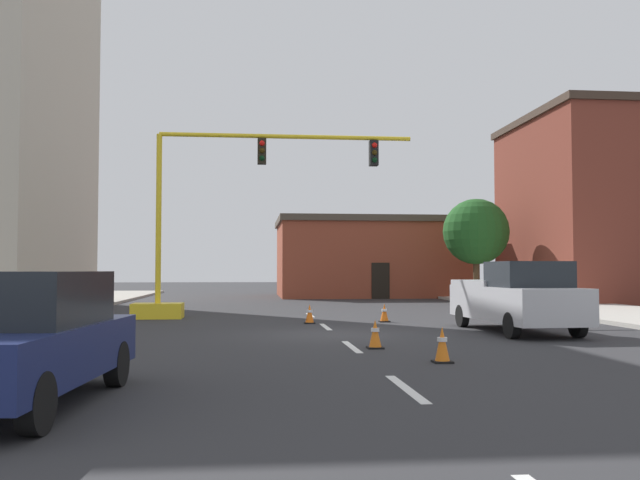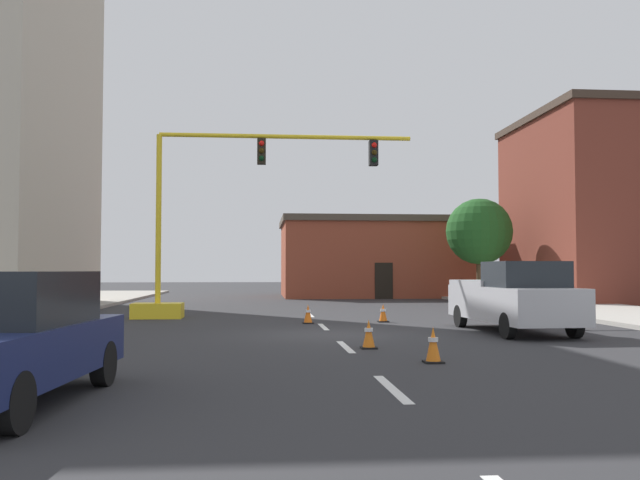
% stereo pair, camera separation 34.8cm
% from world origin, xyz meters
% --- Properties ---
extents(ground_plane, '(160.00, 160.00, 0.00)m').
position_xyz_m(ground_plane, '(0.00, 0.00, 0.00)').
color(ground_plane, '#2D2D30').
extents(sidewalk_right, '(6.00, 56.00, 0.14)m').
position_xyz_m(sidewalk_right, '(12.09, 8.00, 0.07)').
color(sidewalk_right, '#B2ADA3').
rests_on(sidewalk_right, ground_plane).
extents(lane_stripe_seg_1, '(0.16, 2.40, 0.01)m').
position_xyz_m(lane_stripe_seg_1, '(0.00, -8.50, 0.00)').
color(lane_stripe_seg_1, silver).
rests_on(lane_stripe_seg_1, ground_plane).
extents(lane_stripe_seg_2, '(0.16, 2.40, 0.01)m').
position_xyz_m(lane_stripe_seg_2, '(0.00, -3.00, 0.00)').
color(lane_stripe_seg_2, silver).
rests_on(lane_stripe_seg_2, ground_plane).
extents(lane_stripe_seg_3, '(0.16, 2.40, 0.01)m').
position_xyz_m(lane_stripe_seg_3, '(0.00, 2.50, 0.00)').
color(lane_stripe_seg_3, silver).
rests_on(lane_stripe_seg_3, ground_plane).
extents(lane_stripe_seg_4, '(0.16, 2.40, 0.01)m').
position_xyz_m(lane_stripe_seg_4, '(0.00, 8.00, 0.00)').
color(lane_stripe_seg_4, silver).
rests_on(lane_stripe_seg_4, ground_plane).
extents(building_brick_center, '(12.21, 8.92, 5.15)m').
position_xyz_m(building_brick_center, '(5.52, 26.62, 2.59)').
color(building_brick_center, brown).
rests_on(building_brick_center, ground_plane).
extents(traffic_signal_gantry, '(10.28, 1.20, 6.83)m').
position_xyz_m(traffic_signal_gantry, '(-4.29, 6.77, 2.32)').
color(traffic_signal_gantry, yellow).
rests_on(traffic_signal_gantry, ground_plane).
extents(tree_right_far, '(3.65, 3.65, 5.71)m').
position_xyz_m(tree_right_far, '(10.14, 18.20, 3.87)').
color(tree_right_far, '#4C3823').
rests_on(tree_right_far, ground_plane).
extents(pickup_truck_silver, '(2.20, 5.47, 1.99)m').
position_xyz_m(pickup_truck_silver, '(5.17, 0.17, 0.97)').
color(pickup_truck_silver, '#BCBCC1').
rests_on(pickup_truck_silver, ground_plane).
extents(sedan_navy_near_left, '(2.22, 4.64, 1.74)m').
position_xyz_m(sedan_navy_near_left, '(-5.26, -9.32, 0.89)').
color(sedan_navy_near_left, navy).
rests_on(sedan_navy_near_left, ground_plane).
extents(traffic_cone_roadside_a, '(0.36, 0.36, 0.62)m').
position_xyz_m(traffic_cone_roadside_a, '(2.19, 4.24, 0.30)').
color(traffic_cone_roadside_a, black).
rests_on(traffic_cone_roadside_a, ground_plane).
extents(traffic_cone_roadside_b, '(0.36, 0.36, 0.65)m').
position_xyz_m(traffic_cone_roadside_b, '(0.47, -3.39, 0.32)').
color(traffic_cone_roadside_b, black).
rests_on(traffic_cone_roadside_b, ground_plane).
extents(traffic_cone_roadside_c, '(0.36, 0.36, 0.69)m').
position_xyz_m(traffic_cone_roadside_c, '(1.32, -5.82, 0.34)').
color(traffic_cone_roadside_c, black).
rests_on(traffic_cone_roadside_c, ground_plane).
extents(traffic_cone_roadside_d, '(0.36, 0.36, 0.63)m').
position_xyz_m(traffic_cone_roadside_d, '(-0.38, 3.84, 0.31)').
color(traffic_cone_roadside_d, black).
rests_on(traffic_cone_roadside_d, ground_plane).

